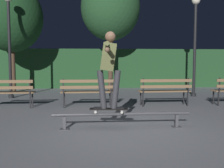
{
  "coord_description": "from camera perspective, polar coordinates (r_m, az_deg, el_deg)",
  "views": [
    {
      "loc": [
        -0.64,
        -5.05,
        1.36
      ],
      "look_at": [
        -0.13,
        1.06,
        0.85
      ],
      "focal_mm": 42.31,
      "sensor_mm": 36.0,
      "label": 1
    }
  ],
  "objects": [
    {
      "name": "ground_plane",
      "position": [
        5.26,
        2.41,
        -10.21
      ],
      "size": [
        90.0,
        90.0,
        0.0
      ],
      "primitive_type": "plane",
      "color": "slate"
    },
    {
      "name": "hedge_backdrop",
      "position": [
        14.43,
        -2.21,
        3.42
      ],
      "size": [
        24.0,
        1.2,
        2.06
      ],
      "primitive_type": "cube",
      "color": "#234C28",
      "rests_on": "ground"
    },
    {
      "name": "grind_rail",
      "position": [
        5.46,
        2.08,
        -6.93
      ],
      "size": [
        2.83,
        0.18,
        0.33
      ],
      "color": "#47474C",
      "rests_on": "ground"
    },
    {
      "name": "skateboard",
      "position": [
        5.4,
        -0.68,
        -5.47
      ],
      "size": [
        0.8,
        0.29,
        0.09
      ],
      "color": "black",
      "rests_on": "grind_rail"
    },
    {
      "name": "skateboarder",
      "position": [
        5.32,
        -0.66,
        4.5
      ],
      "size": [
        0.63,
        1.4,
        1.56
      ],
      "color": "black",
      "rests_on": "skateboard"
    },
    {
      "name": "park_bench_leftmost",
      "position": [
        8.35,
        -21.93,
        -1.25
      ],
      "size": [
        1.61,
        0.45,
        0.88
      ],
      "color": "black",
      "rests_on": "ground"
    },
    {
      "name": "park_bench_left_center",
      "position": [
        7.98,
        -5.34,
        -1.2
      ],
      "size": [
        1.61,
        0.45,
        0.88
      ],
      "color": "black",
      "rests_on": "ground"
    },
    {
      "name": "park_bench_right_center",
      "position": [
        8.3,
        11.35,
        -1.04
      ],
      "size": [
        1.61,
        0.45,
        0.88
      ],
      "color": "black",
      "rests_on": "ground"
    },
    {
      "name": "tree_far_left",
      "position": [
        12.8,
        -20.92,
        13.21
      ],
      "size": [
        2.75,
        2.75,
        4.83
      ],
      "color": "#4C3828",
      "rests_on": "ground"
    },
    {
      "name": "tree_behind_benches",
      "position": [
        12.71,
        -0.34,
        16.06
      ],
      "size": [
        2.73,
        2.73,
        5.37
      ],
      "color": "#4C3828",
      "rests_on": "ground"
    },
    {
      "name": "lamp_post_right",
      "position": [
        10.97,
        17.52,
        10.39
      ],
      "size": [
        0.32,
        0.32,
        3.9
      ],
      "color": "black",
      "rests_on": "ground"
    },
    {
      "name": "lamp_post_left",
      "position": [
        10.73,
        -21.35,
        10.42
      ],
      "size": [
        0.32,
        0.32,
        3.9
      ],
      "color": "black",
      "rests_on": "ground"
    }
  ]
}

